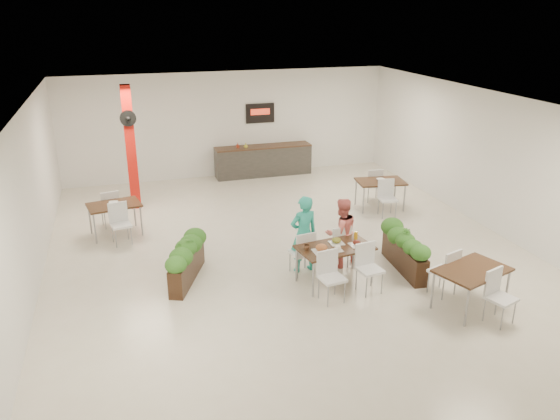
# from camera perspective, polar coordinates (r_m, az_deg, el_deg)

# --- Properties ---
(ground) EXTENTS (12.00, 12.00, 0.00)m
(ground) POSITION_cam_1_polar(r_m,az_deg,el_deg) (11.92, 0.80, -4.28)
(ground) COLOR beige
(ground) RESTS_ON ground
(room_shell) EXTENTS (10.10, 12.10, 3.22)m
(room_shell) POSITION_cam_1_polar(r_m,az_deg,el_deg) (11.23, 0.85, 5.06)
(room_shell) COLOR white
(room_shell) RESTS_ON ground
(red_column) EXTENTS (0.40, 0.41, 3.20)m
(red_column) POSITION_cam_1_polar(r_m,az_deg,el_deg) (14.49, -15.34, 6.40)
(red_column) COLOR red
(red_column) RESTS_ON ground
(service_counter) EXTENTS (3.00, 0.64, 2.20)m
(service_counter) POSITION_cam_1_polar(r_m,az_deg,el_deg) (17.13, -1.78, 5.26)
(service_counter) COLOR #2E2B28
(service_counter) RESTS_ON ground
(main_table) EXTENTS (1.50, 1.77, 0.92)m
(main_table) POSITION_cam_1_polar(r_m,az_deg,el_deg) (10.39, 5.72, -4.42)
(main_table) COLOR #321C10
(main_table) RESTS_ON ground
(diner_man) EXTENTS (0.62, 0.45, 1.58)m
(diner_man) POSITION_cam_1_polar(r_m,az_deg,el_deg) (10.75, 2.49, -2.53)
(diner_man) COLOR teal
(diner_man) RESTS_ON ground
(diner_woman) EXTENTS (0.77, 0.64, 1.45)m
(diner_woman) POSITION_cam_1_polar(r_m,az_deg,el_deg) (11.05, 6.41, -2.36)
(diner_woman) COLOR #F7746D
(diner_woman) RESTS_ON ground
(planter_left) EXTENTS (0.93, 1.61, 0.89)m
(planter_left) POSITION_cam_1_polar(r_m,az_deg,el_deg) (10.65, -9.75, -4.87)
(planter_left) COLOR black
(planter_left) RESTS_ON ground
(planter_right) EXTENTS (0.50, 1.71, 0.89)m
(planter_right) POSITION_cam_1_polar(r_m,az_deg,el_deg) (11.18, 12.92, -3.88)
(planter_right) COLOR black
(planter_right) RESTS_ON ground
(side_table_a) EXTENTS (1.28, 1.67, 0.92)m
(side_table_a) POSITION_cam_1_polar(r_m,az_deg,el_deg) (13.09, -16.92, 0.08)
(side_table_a) COLOR #321C10
(side_table_a) RESTS_ON ground
(side_table_b) EXTENTS (1.31, 1.66, 0.92)m
(side_table_b) POSITION_cam_1_polar(r_m,az_deg,el_deg) (14.44, 10.44, 2.57)
(side_table_b) COLOR #321C10
(side_table_b) RESTS_ON ground
(side_table_c) EXTENTS (1.44, 1.67, 0.92)m
(side_table_c) POSITION_cam_1_polar(r_m,az_deg,el_deg) (10.07, 19.42, -6.46)
(side_table_c) COLOR #321C10
(side_table_c) RESTS_ON ground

